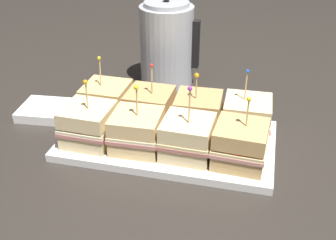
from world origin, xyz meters
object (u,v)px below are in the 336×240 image
(serving_platter, at_px, (168,140))
(sandwich_back_center_right, at_px, (198,113))
(sandwich_front_center_left, at_px, (137,131))
(sandwich_front_far_right, at_px, (240,145))
(sandwich_back_center_left, at_px, (150,107))
(napkin_stack, at_px, (44,110))
(kettle_steel, at_px, (167,44))
(sandwich_back_far_left, at_px, (107,101))
(sandwich_back_far_right, at_px, (247,118))
(sandwich_front_center_right, at_px, (188,137))
(sandwich_front_far_left, at_px, (89,125))

(serving_platter, relative_size, sandwich_back_center_right, 3.32)
(sandwich_front_center_left, distance_m, sandwich_front_far_right, 0.22)
(sandwich_back_center_left, relative_size, napkin_stack, 1.26)
(sandwich_back_center_left, relative_size, kettle_steel, 0.60)
(sandwich_back_far_left, height_order, sandwich_back_far_right, sandwich_back_far_left)
(sandwich_front_center_left, height_order, sandwich_front_center_right, sandwich_front_center_right)
(sandwich_front_center_right, distance_m, sandwich_back_center_right, 0.11)
(sandwich_front_center_left, xyz_separation_m, sandwich_back_far_left, (-0.11, 0.11, 0.00))
(sandwich_back_far_left, height_order, kettle_steel, kettle_steel)
(sandwich_front_far_left, distance_m, napkin_stack, 0.22)
(serving_platter, relative_size, sandwich_front_far_left, 3.10)
(serving_platter, xyz_separation_m, sandwich_front_far_left, (-0.17, -0.06, 0.05))
(sandwich_front_center_right, height_order, sandwich_back_far_right, sandwich_front_center_right)
(sandwich_front_far_right, distance_m, sandwich_back_center_left, 0.25)
(sandwich_front_center_right, xyz_separation_m, napkin_stack, (-0.41, 0.12, -0.05))
(sandwich_front_far_left, xyz_separation_m, sandwich_back_center_right, (0.23, 0.12, -0.00))
(serving_platter, distance_m, sandwich_front_far_left, 0.19)
(sandwich_front_far_right, bearing_deg, sandwich_back_center_left, 153.12)
(sandwich_back_center_left, xyz_separation_m, kettle_steel, (-0.03, 0.28, 0.06))
(sandwich_back_far_left, bearing_deg, serving_platter, -18.46)
(sandwich_back_center_right, bearing_deg, sandwich_front_center_right, -91.22)
(sandwich_front_center_left, relative_size, kettle_steel, 0.59)
(sandwich_front_far_left, height_order, sandwich_back_far_right, sandwich_back_far_right)
(serving_platter, distance_m, kettle_steel, 0.36)
(sandwich_front_far_left, relative_size, kettle_steel, 0.60)
(sandwich_front_far_left, bearing_deg, kettle_steel, 77.93)
(serving_platter, xyz_separation_m, sandwich_back_center_left, (-0.06, 0.06, 0.05))
(sandwich_front_far_left, height_order, sandwich_back_center_right, sandwich_front_far_left)
(serving_platter, height_order, sandwich_front_far_right, sandwich_front_far_right)
(sandwich_back_center_right, relative_size, napkin_stack, 1.17)
(sandwich_front_center_left, relative_size, sandwich_front_far_right, 1.01)
(sandwich_front_center_left, height_order, kettle_steel, kettle_steel)
(serving_platter, relative_size, sandwich_back_far_left, 3.00)
(sandwich_front_center_left, xyz_separation_m, kettle_steel, (-0.03, 0.39, 0.06))
(sandwich_back_far_left, xyz_separation_m, sandwich_back_center_left, (0.11, -0.00, -0.00))
(sandwich_front_center_right, relative_size, sandwich_front_far_right, 1.09)
(sandwich_back_center_right, relative_size, kettle_steel, 0.56)
(sandwich_front_far_right, relative_size, sandwich_back_far_right, 0.95)
(kettle_steel, height_order, napkin_stack, kettle_steel)
(serving_platter, height_order, sandwich_front_center_right, sandwich_front_center_right)
(serving_platter, relative_size, sandwich_front_center_left, 3.14)
(sandwich_front_center_right, xyz_separation_m, sandwich_back_center_left, (-0.11, 0.11, -0.00))
(serving_platter, bearing_deg, napkin_stack, 170.23)
(serving_platter, bearing_deg, sandwich_back_far_right, 18.47)
(sandwich_front_center_right, xyz_separation_m, kettle_steel, (-0.14, 0.39, 0.06))
(sandwich_front_center_right, bearing_deg, sandwich_back_center_left, 135.94)
(kettle_steel, bearing_deg, sandwich_back_center_left, -84.68)
(sandwich_front_center_left, xyz_separation_m, sandwich_back_center_right, (0.11, 0.11, -0.00))
(sandwich_front_far_right, height_order, napkin_stack, sandwich_front_far_right)
(sandwich_front_far_left, xyz_separation_m, sandwich_back_far_left, (-0.00, 0.11, 0.00))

